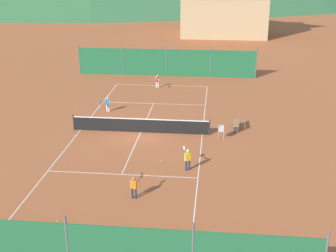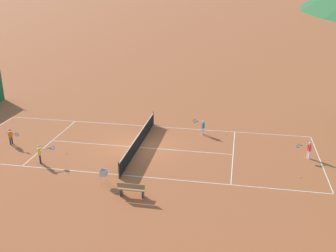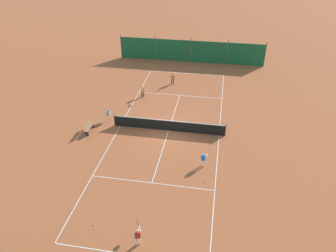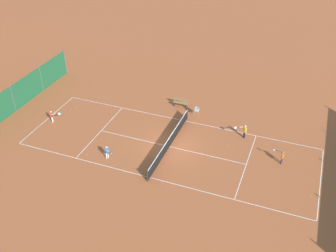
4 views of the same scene
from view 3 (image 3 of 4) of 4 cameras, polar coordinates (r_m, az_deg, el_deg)
The scene contains 14 objects.
ground_plane at distance 26.74m, azimuth 0.10°, elevation -0.77°, with size 600.00×600.00×0.00m, color #A8542D.
court_line_markings at distance 26.74m, azimuth 0.10°, elevation -0.77°, with size 8.25×23.85×0.01m.
tennis_net at distance 26.47m, azimuth 0.10°, elevation 0.13°, with size 9.18×0.08×1.06m.
windscreen_fence_near at distance 40.04m, azimuth 3.99°, elevation 12.86°, with size 17.28×0.08×2.90m.
player_far_baseline at distance 34.27m, azimuth 0.76°, elevation 8.34°, with size 0.52×0.94×1.15m.
player_near_baseline at distance 18.06m, azimuth -5.29°, elevation -18.37°, with size 0.44×0.99×1.13m.
player_far_service at distance 31.66m, azimuth -4.45°, elevation 6.22°, with size 0.53×1.04×1.24m.
player_near_service at distance 22.81m, azimuth 6.26°, elevation -5.59°, with size 0.60×0.90×1.12m.
tennis_ball_by_net_right at distance 19.71m, azimuth -12.73°, elevation -16.40°, with size 0.07×0.07×0.07m, color #CCE033.
tennis_ball_alley_left at distance 21.89m, azimuth 6.45°, elevation -9.66°, with size 0.07×0.07×0.07m, color #CCE033.
tennis_ball_service_box at distance 36.49m, azimuth 6.13°, elevation 8.61°, with size 0.07×0.07×0.07m, color #CCE033.
tennis_ball_by_net_left at distance 30.82m, azimuth -1.94°, elevation 4.09°, with size 0.07×0.07×0.07m, color #CCE033.
ball_hopper at distance 28.18m, azimuth -10.34°, elevation 2.10°, with size 0.36×0.36×0.89m.
courtside_bench at distance 27.15m, azimuth -13.67°, elevation -0.11°, with size 0.36×1.50×0.84m.
Camera 3 is at (-3.81, 22.07, 14.60)m, focal length 35.00 mm.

